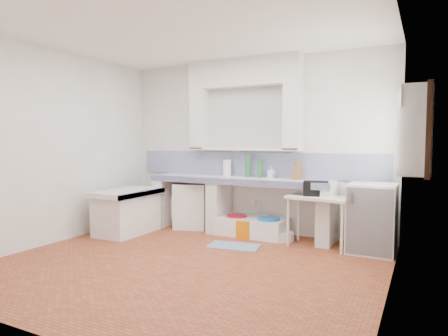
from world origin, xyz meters
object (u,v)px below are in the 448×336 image
at_px(sink, 253,227).
at_px(fridge, 372,218).
at_px(stove, 192,205).
at_px(side_table, 319,222).

bearing_deg(sink, fridge, -3.69).
xyz_separation_m(stove, side_table, (2.23, -0.25, -0.03)).
bearing_deg(sink, side_table, -9.87).
xyz_separation_m(sink, fridge, (1.77, -0.15, 0.33)).
height_order(sink, side_table, side_table).
xyz_separation_m(side_table, fridge, (0.69, 0.06, 0.10)).
height_order(stove, side_table, stove).
relative_size(stove, side_table, 0.89).
height_order(stove, sink, stove).
bearing_deg(fridge, side_table, -174.23).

